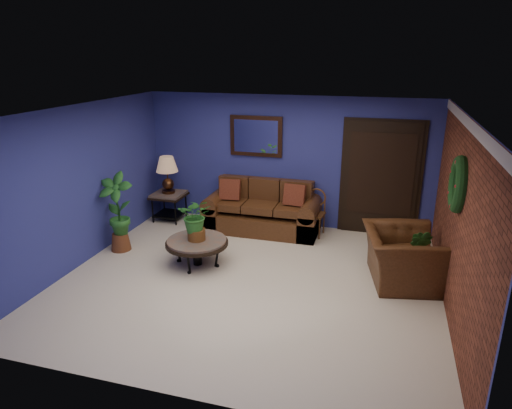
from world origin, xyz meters
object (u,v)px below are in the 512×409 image
(sofa, at_px, (263,213))
(end_table, at_px, (169,199))
(armchair, at_px, (401,257))
(table_lamp, at_px, (167,170))
(side_chair, at_px, (315,209))
(coffee_table, at_px, (197,243))

(sofa, distance_m, end_table, 1.95)
(sofa, xyz_separation_m, armchair, (2.50, -1.45, 0.07))
(table_lamp, distance_m, side_chair, 2.99)
(sofa, xyz_separation_m, side_chair, (0.99, 0.03, 0.17))
(coffee_table, relative_size, end_table, 1.59)
(sofa, relative_size, side_chair, 2.48)
(end_table, height_order, side_chair, side_chair)
(coffee_table, distance_m, side_chair, 2.41)
(side_chair, bearing_deg, sofa, -171.54)
(sofa, height_order, end_table, sofa)
(side_chair, relative_size, armchair, 0.72)
(end_table, bearing_deg, sofa, 0.90)
(table_lamp, distance_m, armchair, 4.72)
(sofa, xyz_separation_m, coffee_table, (-0.60, -1.78, 0.05))
(coffee_table, bearing_deg, table_lamp, 127.59)
(sofa, bearing_deg, table_lamp, -179.10)
(table_lamp, bearing_deg, end_table, -90.00)
(sofa, height_order, coffee_table, sofa)
(side_chair, bearing_deg, armchair, -37.82)
(armchair, bearing_deg, side_chair, 34.39)
(coffee_table, bearing_deg, armchair, 5.95)
(table_lamp, height_order, side_chair, table_lamp)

